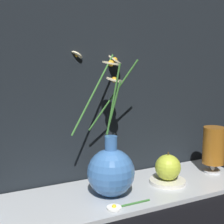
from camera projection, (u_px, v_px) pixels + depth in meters
ground_plane at (113, 196)px, 0.84m from camera, size 6.00×6.00×0.00m
shelf at (113, 194)px, 0.84m from camera, size 0.83×0.24×0.01m
vase_with_flowers at (111, 169)px, 0.81m from camera, size 0.19×0.22×0.38m
tea_glass at (214, 147)px, 0.98m from camera, size 0.07×0.07×0.15m
saucer_plate at (167, 181)px, 0.90m from camera, size 0.10×0.10×0.01m
orange_fruit at (168, 167)px, 0.90m from camera, size 0.07×0.07×0.08m
loose_daisy at (119, 206)px, 0.75m from camera, size 0.12×0.04×0.01m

